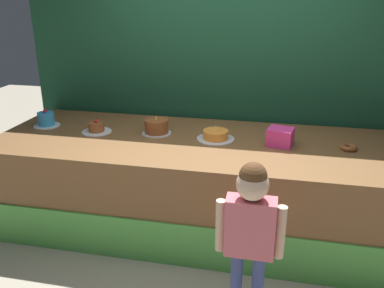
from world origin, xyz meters
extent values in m
plane|color=#ADA38E|center=(0.00, 0.00, 0.00)|extent=(12.00, 12.00, 0.00)
cube|color=brown|center=(0.00, 0.68, 0.44)|extent=(4.09, 1.35, 0.87)
cube|color=#59B24C|center=(0.00, -0.01, 0.20)|extent=(4.09, 0.02, 0.39)
cube|color=#19472D|center=(0.00, 1.45, 1.31)|extent=(4.34, 0.08, 2.62)
cylinder|color=#3F4C8C|center=(0.34, -0.45, 0.26)|extent=(0.08, 0.08, 0.52)
cylinder|color=#3F4C8C|center=(0.49, -0.45, 0.26)|extent=(0.08, 0.08, 0.52)
cube|color=#D86672|center=(0.41, -0.45, 0.72)|extent=(0.32, 0.15, 0.40)
cylinder|color=beige|center=(0.22, -0.45, 0.71)|extent=(0.06, 0.06, 0.37)
cylinder|color=beige|center=(0.61, -0.45, 0.71)|extent=(0.06, 0.06, 0.37)
sphere|color=beige|center=(0.41, -0.45, 1.03)|extent=(0.21, 0.21, 0.21)
sphere|color=brown|center=(0.41, -0.45, 1.08)|extent=(0.18, 0.18, 0.18)
cube|color=#EA3990|center=(0.58, 0.70, 0.95)|extent=(0.25, 0.23, 0.16)
torus|color=brown|center=(1.16, 0.71, 0.90)|extent=(0.14, 0.14, 0.04)
cylinder|color=white|center=(-1.74, 0.77, 0.88)|extent=(0.26, 0.26, 0.01)
cylinder|color=#3399D8|center=(-1.74, 0.77, 0.95)|extent=(0.16, 0.16, 0.13)
sphere|color=red|center=(-1.74, 0.77, 1.03)|extent=(0.04, 0.04, 0.04)
cylinder|color=white|center=(-1.16, 0.70, 0.88)|extent=(0.28, 0.28, 0.01)
cylinder|color=brown|center=(-1.16, 0.70, 0.93)|extent=(0.15, 0.15, 0.09)
sphere|color=red|center=(-1.16, 0.70, 0.99)|extent=(0.03, 0.03, 0.03)
cylinder|color=silver|center=(-0.58, 0.78, 0.88)|extent=(0.28, 0.28, 0.01)
cylinder|color=brown|center=(-0.58, 0.78, 0.95)|extent=(0.23, 0.23, 0.13)
cone|color=#F2E566|center=(-0.58, 0.78, 1.03)|extent=(0.02, 0.02, 0.04)
cylinder|color=silver|center=(0.00, 0.73, 0.88)|extent=(0.35, 0.35, 0.01)
cylinder|color=orange|center=(0.00, 0.73, 0.92)|extent=(0.23, 0.23, 0.08)
cone|color=#F2E566|center=(0.00, 0.73, 0.99)|extent=(0.02, 0.02, 0.06)
camera|label=1|loc=(0.51, -2.71, 2.14)|focal=37.53mm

